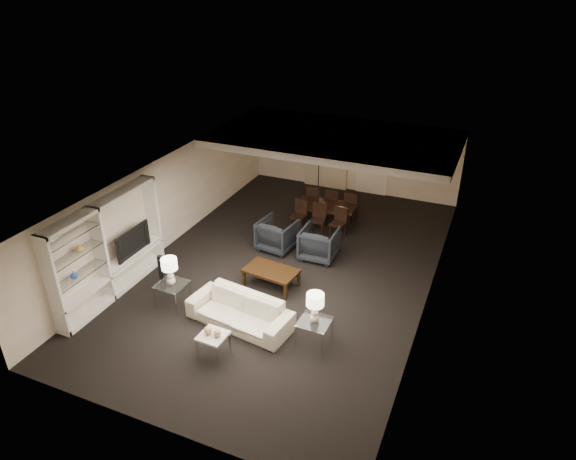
% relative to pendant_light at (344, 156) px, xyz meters
% --- Properties ---
extents(floor, '(11.00, 11.00, 0.00)m').
position_rel_pendant_light_xyz_m(floor, '(-0.30, -3.50, -1.92)').
color(floor, black).
rests_on(floor, ground).
extents(ceiling, '(7.00, 11.00, 0.02)m').
position_rel_pendant_light_xyz_m(ceiling, '(-0.30, -3.50, 0.58)').
color(ceiling, silver).
rests_on(ceiling, ground).
extents(wall_back, '(7.00, 0.02, 2.50)m').
position_rel_pendant_light_xyz_m(wall_back, '(-0.30, 2.00, -0.67)').
color(wall_back, '#C1B39B').
rests_on(wall_back, ground).
extents(wall_front, '(7.00, 0.02, 2.50)m').
position_rel_pendant_light_xyz_m(wall_front, '(-0.30, -9.00, -0.67)').
color(wall_front, '#C1B39B').
rests_on(wall_front, ground).
extents(wall_left, '(0.02, 11.00, 2.50)m').
position_rel_pendant_light_xyz_m(wall_left, '(-3.80, -3.50, -0.67)').
color(wall_left, '#C1B39B').
rests_on(wall_left, ground).
extents(wall_right, '(0.02, 11.00, 2.50)m').
position_rel_pendant_light_xyz_m(wall_right, '(3.20, -3.50, -0.67)').
color(wall_right, '#C1B39B').
rests_on(wall_right, ground).
extents(ceiling_soffit, '(7.00, 4.00, 0.20)m').
position_rel_pendant_light_xyz_m(ceiling_soffit, '(-0.30, 0.00, 0.48)').
color(ceiling_soffit, silver).
rests_on(ceiling_soffit, ceiling).
extents(curtains, '(1.50, 0.12, 2.40)m').
position_rel_pendant_light_xyz_m(curtains, '(-1.20, 1.92, -0.72)').
color(curtains, beige).
rests_on(curtains, wall_back).
extents(door, '(0.90, 0.05, 2.10)m').
position_rel_pendant_light_xyz_m(door, '(0.40, 1.97, -0.87)').
color(door, silver).
rests_on(door, wall_back).
extents(painting, '(0.95, 0.04, 0.65)m').
position_rel_pendant_light_xyz_m(painting, '(1.80, 1.96, -0.37)').
color(painting, '#142D38').
rests_on(painting, wall_back).
extents(media_unit, '(0.38, 3.40, 2.35)m').
position_rel_pendant_light_xyz_m(media_unit, '(-3.61, -6.10, -0.74)').
color(media_unit, white).
rests_on(media_unit, wall_left).
extents(pendant_light, '(0.52, 0.52, 0.24)m').
position_rel_pendant_light_xyz_m(pendant_light, '(0.00, 0.00, 0.00)').
color(pendant_light, '#D8591E').
rests_on(pendant_light, ceiling_soffit).
extents(sofa, '(2.39, 1.21, 0.67)m').
position_rel_pendant_light_xyz_m(sofa, '(-0.36, -5.99, -1.59)').
color(sofa, beige).
rests_on(sofa, floor).
extents(coffee_table, '(1.33, 0.87, 0.45)m').
position_rel_pendant_light_xyz_m(coffee_table, '(-0.36, -4.39, -1.69)').
color(coffee_table, black).
rests_on(coffee_table, floor).
extents(armchair_left, '(1.02, 1.04, 0.85)m').
position_rel_pendant_light_xyz_m(armchair_left, '(-0.96, -2.69, -1.49)').
color(armchair_left, black).
rests_on(armchair_left, floor).
extents(armchair_right, '(0.93, 0.95, 0.85)m').
position_rel_pendant_light_xyz_m(armchair_right, '(0.24, -2.69, -1.49)').
color(armchair_right, black).
rests_on(armchair_right, floor).
extents(side_table_left, '(0.65, 0.65, 0.59)m').
position_rel_pendant_light_xyz_m(side_table_left, '(-2.06, -5.99, -1.63)').
color(side_table_left, silver).
rests_on(side_table_left, floor).
extents(side_table_right, '(0.64, 0.64, 0.59)m').
position_rel_pendant_light_xyz_m(side_table_right, '(1.34, -5.99, -1.63)').
color(side_table_right, silver).
rests_on(side_table_right, floor).
extents(table_lamp_left, '(0.36, 0.36, 0.65)m').
position_rel_pendant_light_xyz_m(table_lamp_left, '(-2.06, -5.99, -1.01)').
color(table_lamp_left, beige).
rests_on(table_lamp_left, side_table_left).
extents(table_lamp_right, '(0.38, 0.38, 0.65)m').
position_rel_pendant_light_xyz_m(table_lamp_right, '(1.34, -5.99, -1.01)').
color(table_lamp_right, white).
rests_on(table_lamp_right, side_table_right).
extents(marble_table, '(0.55, 0.55, 0.52)m').
position_rel_pendant_light_xyz_m(marble_table, '(-0.36, -7.09, -1.66)').
color(marble_table, silver).
rests_on(marble_table, floor).
extents(gold_gourd_a, '(0.17, 0.17, 0.17)m').
position_rel_pendant_light_xyz_m(gold_gourd_a, '(-0.46, -7.09, -1.31)').
color(gold_gourd_a, '#E6B679').
rests_on(gold_gourd_a, marble_table).
extents(gold_gourd_b, '(0.15, 0.15, 0.15)m').
position_rel_pendant_light_xyz_m(gold_gourd_b, '(-0.26, -7.09, -1.32)').
color(gold_gourd_b, tan).
rests_on(gold_gourd_b, marble_table).
extents(television, '(1.14, 0.15, 0.66)m').
position_rel_pendant_light_xyz_m(television, '(-3.58, -5.44, -0.84)').
color(television, black).
rests_on(television, media_unit).
extents(vase_blue, '(0.17, 0.17, 0.18)m').
position_rel_pendant_light_xyz_m(vase_blue, '(-3.61, -7.19, -0.77)').
color(vase_blue, '#2955B2').
rests_on(vase_blue, media_unit).
extents(vase_amber, '(0.18, 0.18, 0.19)m').
position_rel_pendant_light_xyz_m(vase_amber, '(-3.61, -6.90, -0.27)').
color(vase_amber, gold).
rests_on(vase_amber, media_unit).
extents(floor_speaker, '(0.13, 0.13, 0.94)m').
position_rel_pendant_light_xyz_m(floor_speaker, '(-2.65, -5.57, -1.45)').
color(floor_speaker, black).
rests_on(floor_speaker, floor).
extents(dining_table, '(1.78, 1.10, 0.60)m').
position_rel_pendant_light_xyz_m(dining_table, '(-0.26, -0.79, -1.62)').
color(dining_table, black).
rests_on(dining_table, floor).
extents(chair_nl, '(0.45, 0.45, 0.89)m').
position_rel_pendant_light_xyz_m(chair_nl, '(-0.86, -1.44, -1.48)').
color(chair_nl, black).
rests_on(chair_nl, floor).
extents(chair_nm, '(0.46, 0.46, 0.89)m').
position_rel_pendant_light_xyz_m(chair_nm, '(-0.26, -1.44, -1.48)').
color(chair_nm, black).
rests_on(chair_nm, floor).
extents(chair_nr, '(0.46, 0.46, 0.89)m').
position_rel_pendant_light_xyz_m(chair_nr, '(0.34, -1.44, -1.48)').
color(chair_nr, black).
rests_on(chair_nr, floor).
extents(chair_fl, '(0.44, 0.44, 0.89)m').
position_rel_pendant_light_xyz_m(chair_fl, '(-0.86, -0.14, -1.48)').
color(chair_fl, black).
rests_on(chair_fl, floor).
extents(chair_fm, '(0.44, 0.44, 0.89)m').
position_rel_pendant_light_xyz_m(chair_fm, '(-0.26, -0.14, -1.48)').
color(chair_fm, black).
rests_on(chair_fm, floor).
extents(chair_fr, '(0.43, 0.43, 0.89)m').
position_rel_pendant_light_xyz_m(chair_fr, '(0.34, -0.14, -1.48)').
color(chair_fr, black).
rests_on(chair_fr, floor).
extents(floor_lamp, '(0.23, 0.23, 1.56)m').
position_rel_pendant_light_xyz_m(floor_lamp, '(-1.38, 1.70, -1.14)').
color(floor_lamp, black).
rests_on(floor_lamp, floor).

